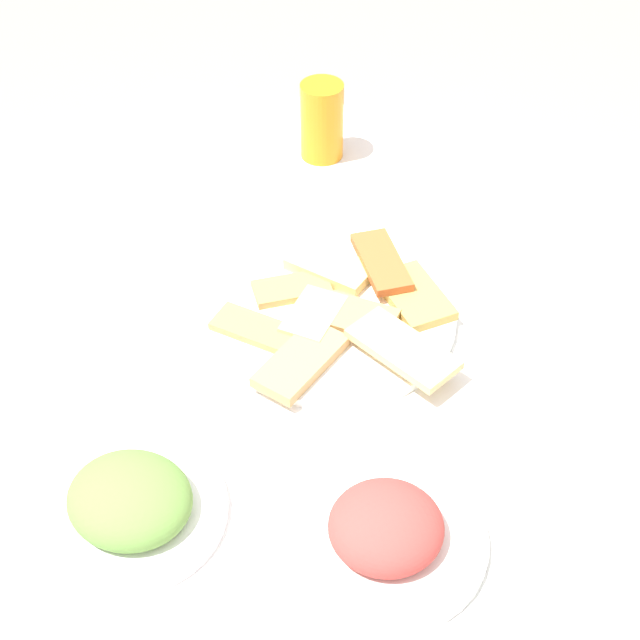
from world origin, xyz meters
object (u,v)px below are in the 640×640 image
dining_table (310,390)px  pide_platter (338,314)px  salad_plate_rice (386,531)px  salad_plate_greens (131,503)px  soda_can (322,121)px

dining_table → pide_platter: size_ratio=3.50×
salad_plate_rice → salad_plate_greens: bearing=-82.7°
dining_table → soda_can: size_ratio=9.42×
dining_table → pide_platter: pide_platter is taller
salad_plate_greens → salad_plate_rice: bearing=97.3°
dining_table → salad_plate_rice: 0.31m
salad_plate_greens → soda_can: bearing=178.4°
salad_plate_rice → soda_can: (-0.67, -0.24, 0.04)m
salad_plate_rice → pide_platter: bearing=-157.8°
dining_table → soda_can: (-0.42, -0.09, 0.14)m
dining_table → salad_plate_rice: salad_plate_rice is taller
pide_platter → salad_plate_rice: size_ratio=1.55×
pide_platter → salad_plate_greens: bearing=-21.8°
dining_table → salad_plate_rice: bearing=30.5°
dining_table → pide_platter: bearing=159.4°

